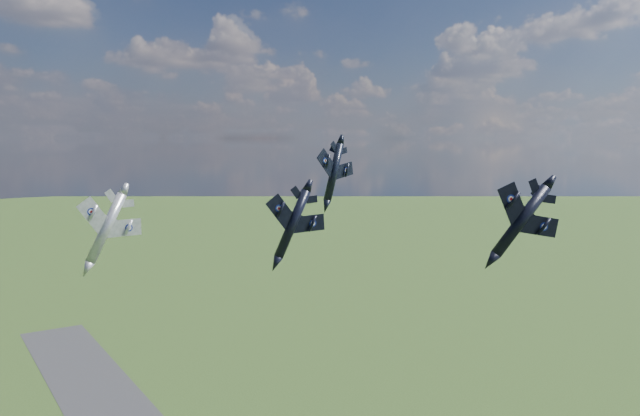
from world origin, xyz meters
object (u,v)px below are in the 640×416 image
jet_high_navy (334,172)px  jet_left_silver (106,228)px  jet_lead_navy (292,224)px  jet_right_navy (521,221)px

jet_high_navy → jet_left_silver: bearing=-177.4°
jet_lead_navy → jet_right_navy: bearing=-16.1°
jet_lead_navy → jet_high_navy: 28.92m
jet_lead_navy → jet_left_silver: jet_left_silver is taller
jet_right_navy → jet_high_navy: 35.62m
jet_right_navy → jet_left_silver: jet_right_navy is taller
jet_lead_navy → jet_left_silver: bearing=170.6°
jet_high_navy → jet_left_silver: (-42.41, -11.88, -5.19)m
jet_right_navy → jet_left_silver: bearing=179.0°
jet_right_navy → jet_high_navy: jet_high_navy is taller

